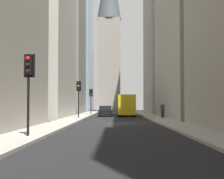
% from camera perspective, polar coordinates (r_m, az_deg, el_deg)
% --- Properties ---
extents(ground_plane, '(135.00, 135.00, 0.00)m').
position_cam_1_polar(ground_plane, '(29.70, 0.73, -5.55)').
color(ground_plane, black).
extents(sidewalk_right, '(90.00, 2.20, 0.14)m').
position_cam_1_polar(sidewalk_right, '(30.02, -7.93, -5.36)').
color(sidewalk_right, '#A8A399').
rests_on(sidewalk_right, ground_plane).
extents(sidewalk_left, '(90.00, 2.20, 0.14)m').
position_cam_1_polar(sidewalk_left, '(30.05, 9.38, -5.35)').
color(sidewalk_left, '#A8A399').
rests_on(sidewalk_left, ground_plane).
extents(building_left_far, '(16.25, 10.50, 30.96)m').
position_cam_1_polar(building_left_far, '(63.74, 10.34, 10.15)').
color(building_left_far, '#B7B2A5').
rests_on(building_left_far, ground_plane).
extents(building_right_far, '(12.91, 10.00, 30.20)m').
position_cam_1_polar(building_right_far, '(60.28, -9.68, 10.50)').
color(building_right_far, gray).
rests_on(building_right_far, ground_plane).
extents(church_spire, '(5.36, 5.36, 35.73)m').
position_cam_1_polar(church_spire, '(77.15, -0.49, 10.33)').
color(church_spire, gray).
rests_on(church_spire, ground_plane).
extents(delivery_truck, '(6.46, 2.25, 2.84)m').
position_cam_1_polar(delivery_truck, '(46.48, 2.38, -2.64)').
color(delivery_truck, yellow).
rests_on(delivery_truck, ground_plane).
extents(sedan_black, '(4.30, 1.78, 1.42)m').
position_cam_1_polar(sedan_black, '(45.89, -1.10, -3.64)').
color(sedan_black, black).
rests_on(sedan_black, ground_plane).
extents(traffic_light_foreground, '(0.43, 0.52, 3.82)m').
position_cam_1_polar(traffic_light_foreground, '(16.49, -13.68, 2.31)').
color(traffic_light_foreground, black).
rests_on(traffic_light_foreground, sidewalk_right).
extents(traffic_light_midblock, '(0.43, 0.52, 4.05)m').
position_cam_1_polar(traffic_light_midblock, '(38.34, -5.56, -0.19)').
color(traffic_light_midblock, black).
rests_on(traffic_light_midblock, sidewalk_right).
extents(traffic_light_far_junction, '(0.43, 0.52, 3.77)m').
position_cam_1_polar(traffic_light_far_junction, '(52.04, -3.51, -1.03)').
color(traffic_light_far_junction, black).
rests_on(traffic_light_far_junction, sidewalk_right).
extents(pedestrian, '(0.26, 0.44, 1.71)m').
position_cam_1_polar(pedestrian, '(38.16, 8.39, -3.24)').
color(pedestrian, black).
rests_on(pedestrian, sidewalk_left).
extents(discarded_bottle, '(0.07, 0.07, 0.27)m').
position_cam_1_polar(discarded_bottle, '(34.50, 6.88, -4.69)').
color(discarded_bottle, '#999EA3').
rests_on(discarded_bottle, sidewalk_left).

